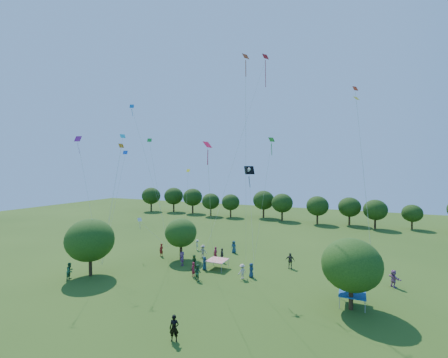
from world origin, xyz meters
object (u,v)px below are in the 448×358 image
near_tree_west (90,240)px  pirate_kite (249,172)px  near_tree_north (181,233)px  tent_red_stripe (217,260)px  man_in_black (174,328)px  tent_blue (352,294)px  red_high_kite (255,95)px  near_tree_east (351,265)px

near_tree_west → pirate_kite: 19.33m
pirate_kite → near_tree_north: bearing=161.9°
tent_red_stripe → man_in_black: size_ratio=1.20×
man_in_black → pirate_kite: 16.67m
pirate_kite → near_tree_west: bearing=-160.9°
man_in_black → pirate_kite: pirate_kite is taller
near_tree_west → near_tree_north: bearing=57.1°
near_tree_west → tent_red_stripe: 14.71m
tent_blue → near_tree_west: bearing=-171.5°
tent_red_stripe → red_high_kite: red_high_kite is taller
near_tree_north → pirate_kite: pirate_kite is taller
near_tree_east → pirate_kite: pirate_kite is taller
near_tree_east → pirate_kite: size_ratio=0.55×
near_tree_west → near_tree_east: (26.91, 3.25, -0.19)m
man_in_black → red_high_kite: size_ratio=0.08×
near_tree_west → man_in_black: size_ratio=3.51×
tent_blue → near_tree_east: bearing=-97.1°
red_high_kite → near_tree_west: bearing=-151.8°
near_tree_north → pirate_kite: size_ratio=0.49×
tent_red_stripe → pirate_kite: size_ratio=0.20×
near_tree_east → tent_blue: size_ratio=2.77×
man_in_black → red_high_kite: 25.04m
near_tree_west → tent_blue: bearing=8.5°
tent_red_stripe → near_tree_north: bearing=166.8°
near_tree_east → tent_blue: 2.92m
near_tree_east → man_in_black: (-11.14, -10.18, -2.93)m
near_tree_east → tent_red_stripe: size_ratio=2.77×
near_tree_east → red_high_kite: bearing=152.4°
red_high_kite → pirate_kite: bearing=-81.6°
near_tree_east → tent_blue: bearing=82.9°
near_tree_north → red_high_kite: 19.78m
tent_red_stripe → man_in_black: (3.74, -14.84, -0.12)m
near_tree_east → red_high_kite: (-10.55, 5.52, 16.56)m
near_tree_east → tent_blue: near_tree_east is taller
tent_red_stripe → red_high_kite: size_ratio=0.09×
pirate_kite → tent_red_stripe: bearing=156.1°
near_tree_north → red_high_kite: bearing=-3.1°
tent_red_stripe → red_high_kite: 19.87m
man_in_black → near_tree_west: bearing=137.1°
near_tree_west → tent_blue: size_ratio=2.92×
near_tree_east → tent_blue: (0.10, 0.78, -2.81)m
tent_blue → red_high_kite: red_high_kite is taller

